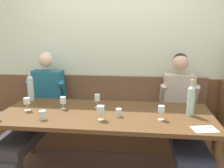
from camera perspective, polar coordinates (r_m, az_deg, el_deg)
name	(u,v)px	position (r m, az deg, el deg)	size (l,w,h in m)	color
room_wall_back	(116,42)	(3.45, 0.92, 9.67)	(6.80, 0.08, 2.80)	silver
wood_wainscot_panel	(115,108)	(3.57, 0.77, -5.65)	(6.80, 0.03, 0.92)	brown
wall_bench	(114,125)	(3.44, 0.38, -9.56)	(2.49, 0.42, 0.94)	brown
dining_table	(106,119)	(2.61, -1.49, -8.17)	(2.19, 0.91, 0.72)	#50331B
person_left_seat	(36,110)	(3.18, -17.11, -5.81)	(0.53, 1.36, 1.28)	#303336
person_right_seat	(182,114)	(2.97, 15.97, -6.67)	(0.48, 1.37, 1.28)	#2F2739
wine_bottle_amber_mid	(191,100)	(2.59, 17.81, -3.47)	(0.07, 0.07, 0.37)	#ADC6C3
wine_bottle_green_tall	(30,87)	(3.14, -18.37, -0.68)	(0.08, 0.08, 0.39)	silver
wine_glass_center_front	(27,102)	(2.78, -19.11, -3.89)	(0.07, 0.07, 0.14)	silver
wine_glass_left_end	(63,101)	(2.74, -11.27, -3.85)	(0.06, 0.06, 0.13)	silver
wine_glass_center_rear	(97,98)	(2.73, -3.44, -3.33)	(0.06, 0.06, 0.15)	silver
wine_glass_by_bottle	(161,110)	(2.41, 11.35, -5.83)	(0.06, 0.06, 0.14)	silver
wine_glass_right_end	(101,110)	(2.36, -2.67, -6.01)	(0.08, 0.08, 0.14)	silver
water_tumbler_right	(42,115)	(2.48, -15.79, -6.93)	(0.07, 0.07, 0.09)	silver
water_tumbler_left	(119,112)	(2.47, 1.54, -6.60)	(0.06, 0.06, 0.08)	silver
tasting_sheet_left_guest	(204,129)	(2.33, 20.62, -9.76)	(0.21, 0.15, 0.00)	white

